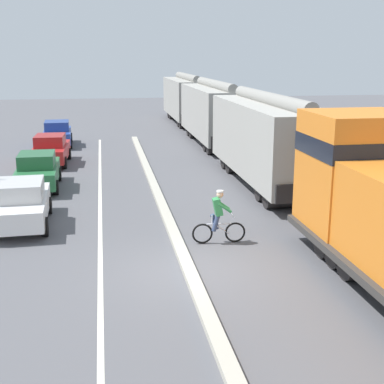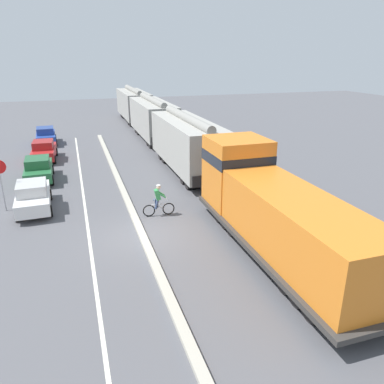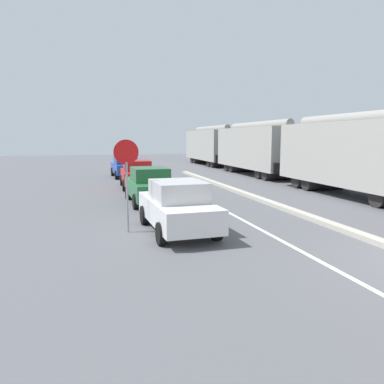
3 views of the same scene
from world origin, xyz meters
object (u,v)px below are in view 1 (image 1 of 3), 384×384
at_px(parked_car_white, 22,203).
at_px(parked_car_green, 38,171).
at_px(cyclist, 218,218).
at_px(parked_car_blue, 57,133).
at_px(hopper_car_lead, 268,140).
at_px(hopper_car_trailing, 187,98).
at_px(parked_car_red, 51,149).
at_px(hopper_car_middle, 215,113).

xyz_separation_m(parked_car_white, parked_car_green, (-0.03, 5.40, 0.00)).
distance_m(parked_car_green, cyclist, 10.42).
height_order(parked_car_green, parked_car_blue, same).
xyz_separation_m(hopper_car_lead, cyclist, (-3.84, -7.27, -1.26)).
height_order(hopper_car_trailing, parked_car_blue, hopper_car_trailing).
relative_size(hopper_car_lead, cyclist, 6.18).
bearing_deg(hopper_car_lead, parked_car_red, 147.63).
bearing_deg(cyclist, parked_car_red, 114.63).
distance_m(hopper_car_lead, parked_car_green, 10.35).
xyz_separation_m(parked_car_white, parked_car_red, (0.07, 10.85, 0.00)).
xyz_separation_m(parked_car_green, cyclist, (6.38, -8.24, 0.00)).
distance_m(hopper_car_middle, parked_car_green, 14.80).
bearing_deg(parked_car_white, parked_car_red, 89.64).
height_order(hopper_car_lead, parked_car_green, hopper_car_lead).
relative_size(hopper_car_middle, hopper_car_trailing, 1.00).
distance_m(hopper_car_trailing, parked_car_green, 24.50).
height_order(hopper_car_middle, parked_car_green, hopper_car_middle).
bearing_deg(hopper_car_trailing, hopper_car_lead, -90.00).
height_order(hopper_car_middle, hopper_car_trailing, same).
xyz_separation_m(hopper_car_middle, hopper_car_trailing, (0.00, 11.60, 0.00)).
bearing_deg(cyclist, hopper_car_middle, 78.49).
relative_size(hopper_car_lead, parked_car_red, 2.49).
distance_m(parked_car_white, parked_car_blue, 16.99).
xyz_separation_m(hopper_car_lead, hopper_car_middle, (0.00, 11.60, 0.00)).
height_order(parked_car_white, parked_car_red, same).
height_order(hopper_car_trailing, parked_car_red, hopper_car_trailing).
bearing_deg(hopper_car_trailing, parked_car_green, -114.69).
xyz_separation_m(hopper_car_middle, parked_car_blue, (-10.23, 0.95, -1.26)).
height_order(hopper_car_trailing, cyclist, hopper_car_trailing).
height_order(hopper_car_lead, parked_car_white, hopper_car_lead).
bearing_deg(hopper_car_middle, cyclist, -101.51).
bearing_deg(hopper_car_lead, parked_car_green, 174.60).
height_order(parked_car_red, parked_car_blue, same).
relative_size(parked_car_green, parked_car_red, 1.00).
bearing_deg(hopper_car_lead, parked_car_blue, 129.17).
distance_m(parked_car_green, parked_car_red, 5.45).
relative_size(parked_car_white, cyclist, 2.49).
height_order(parked_car_red, cyclist, cyclist).
bearing_deg(parked_car_green, cyclist, -52.26).
xyz_separation_m(hopper_car_trailing, parked_car_green, (-10.22, -22.23, -1.26)).
xyz_separation_m(hopper_car_lead, hopper_car_trailing, (0.00, 23.20, 0.00)).
distance_m(hopper_car_lead, parked_car_blue, 16.24).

